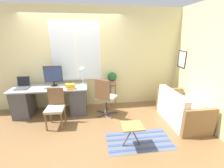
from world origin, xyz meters
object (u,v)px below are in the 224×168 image
at_px(mouse, 63,87).
at_px(office_chair_swivel, 105,96).
at_px(keyboard, 52,88).
at_px(desk_chair_wooden, 55,106).
at_px(couch_loveseat, 180,110).
at_px(plant_stand, 112,87).
at_px(laptop, 23,86).
at_px(book_stack, 71,87).
at_px(desk_lamp, 82,71).
at_px(folding_stool, 132,127).
at_px(potted_plant, 112,78).
at_px(monitor, 53,75).

distance_m(mouse, office_chair_swivel, 1.08).
bearing_deg(keyboard, office_chair_swivel, -8.66).
distance_m(desk_chair_wooden, couch_loveseat, 2.91).
height_order(mouse, plant_stand, mouse).
distance_m(laptop, book_stack, 1.20).
xyz_separation_m(book_stack, office_chair_swivel, (0.83, -0.09, -0.27)).
distance_m(laptop, desk_lamp, 1.50).
height_order(book_stack, folding_stool, book_stack).
xyz_separation_m(keyboard, potted_plant, (1.56, 0.38, 0.09)).
height_order(laptop, mouse, laptop).
relative_size(desk_chair_wooden, office_chair_swivel, 0.87).
distance_m(laptop, folding_stool, 2.86).
distance_m(desk_lamp, folding_stool, 1.99).
bearing_deg(book_stack, potted_plant, 23.93).
bearing_deg(plant_stand, monitor, -173.01).
relative_size(couch_loveseat, potted_plant, 3.73).
height_order(monitor, mouse, monitor).
bearing_deg(desk_lamp, mouse, -154.66).
height_order(monitor, office_chair_swivel, monitor).
relative_size(laptop, office_chair_swivel, 0.31).
xyz_separation_m(laptop, office_chair_swivel, (2.01, -0.31, -0.27)).
height_order(monitor, plant_stand, monitor).
bearing_deg(laptop, mouse, -7.89).
height_order(book_stack, couch_loveseat, book_stack).
bearing_deg(couch_loveseat, plant_stand, 53.60).
relative_size(desk_lamp, couch_loveseat, 0.36).
bearing_deg(keyboard, couch_loveseat, -13.30).
height_order(laptop, desk_chair_wooden, laptop).
bearing_deg(desk_chair_wooden, laptop, 147.81).
relative_size(laptop, desk_chair_wooden, 0.35).
height_order(book_stack, desk_chair_wooden, desk_chair_wooden).
height_order(potted_plant, folding_stool, potted_plant).
distance_m(potted_plant, folding_stool, 1.83).
height_order(mouse, couch_loveseat, mouse).
bearing_deg(book_stack, folding_stool, -46.82).
bearing_deg(monitor, laptop, -174.43).
distance_m(keyboard, desk_chair_wooden, 0.59).
height_order(laptop, keyboard, laptop).
relative_size(monitor, potted_plant, 1.50).
distance_m(desk_chair_wooden, potted_plant, 1.69).
relative_size(desk_lamp, plant_stand, 0.71).
bearing_deg(desk_chair_wooden, potted_plant, 34.32).
distance_m(book_stack, folding_stool, 1.81).
xyz_separation_m(laptop, potted_plant, (2.27, 0.26, 0.04)).
bearing_deg(desk_lamp, laptop, -176.20).
xyz_separation_m(monitor, couch_loveseat, (3.03, -0.91, -0.74)).
bearing_deg(laptop, folding_stool, -32.30).
distance_m(desk_lamp, couch_loveseat, 2.61).
bearing_deg(plant_stand, mouse, -163.06).
xyz_separation_m(office_chair_swivel, folding_stool, (0.38, -1.20, -0.13)).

